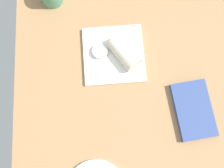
{
  "coord_description": "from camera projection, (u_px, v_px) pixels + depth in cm",
  "views": [
    {
      "loc": [
        -25.69,
        9.33,
        115.49
      ],
      "look_at": [
        1.07,
        8.05,
        7.0
      ],
      "focal_mm": 48.76,
      "sensor_mm": 36.0,
      "label": 1
    }
  ],
  "objects": [
    {
      "name": "book_stack",
      "position": [
        193.0,
        110.0,
        1.11
      ],
      "size": [
        22.75,
        15.6,
        2.6
      ],
      "color": "#33477F",
      "rests_on": "dining_table"
    },
    {
      "name": "breakfast_wrap",
      "position": [
        125.0,
        52.0,
        1.13
      ],
      "size": [
        14.65,
        13.12,
        6.95
      ],
      "primitive_type": "cylinder",
      "rotation": [
        1.57,
        0.0,
        5.32
      ],
      "color": "beige",
      "rests_on": "square_plate"
    },
    {
      "name": "sauce_cup",
      "position": [
        100.0,
        51.0,
        1.15
      ],
      "size": [
        5.91,
        5.91,
        2.32
      ],
      "color": "silver",
      "rests_on": "square_plate"
    },
    {
      "name": "square_plate",
      "position": [
        114.0,
        55.0,
        1.17
      ],
      "size": [
        23.7,
        23.7,
        1.6
      ],
      "primitive_type": "cube",
      "rotation": [
        0.0,
        0.0,
        0.03
      ],
      "color": "white",
      "rests_on": "dining_table"
    },
    {
      "name": "dining_table",
      "position": [
        133.0,
        89.0,
        1.16
      ],
      "size": [
        110.0,
        90.0,
        4.0
      ],
      "primitive_type": "cube",
      "color": "#9E754C",
      "rests_on": "ground"
    }
  ]
}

